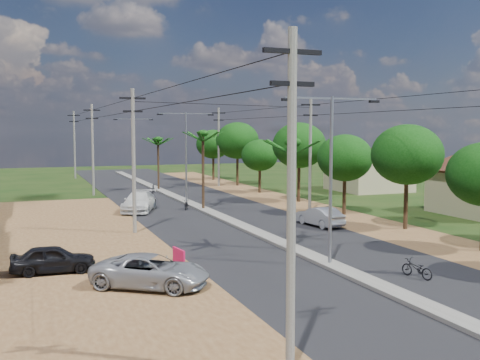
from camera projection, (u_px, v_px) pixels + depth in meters
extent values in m
plane|color=black|center=(330.00, 267.00, 26.55)|extent=(160.00, 160.00, 0.00)
cube|color=black|center=(224.00, 219.00, 40.49)|extent=(12.00, 110.00, 0.04)
cube|color=#605E56|center=(211.00, 213.00, 43.27)|extent=(1.00, 90.00, 0.18)
cube|color=brown|center=(327.00, 213.00, 43.54)|extent=(5.00, 90.00, 0.03)
cube|color=tan|center=(368.00, 175.00, 59.96)|extent=(7.00, 7.00, 3.30)
cylinder|color=black|center=(406.00, 195.00, 36.34)|extent=(0.28, 0.28, 4.55)
ellipsoid|color=#093208|center=(407.00, 155.00, 36.11)|extent=(4.60, 4.60, 3.91)
cylinder|color=black|center=(344.00, 188.00, 42.75)|extent=(0.28, 0.28, 4.06)
ellipsoid|color=#093208|center=(345.00, 158.00, 42.55)|extent=(4.20, 4.20, 3.57)
cylinder|color=black|center=(299.00, 176.00, 50.23)|extent=(0.28, 0.28, 4.76)
ellipsoid|color=#093208|center=(299.00, 145.00, 49.99)|extent=(4.80, 4.80, 4.08)
cylinder|color=black|center=(260.00, 175.00, 57.57)|extent=(0.28, 0.28, 3.64)
ellipsoid|color=#093208|center=(260.00, 155.00, 57.39)|extent=(3.80, 3.80, 3.23)
cylinder|color=black|center=(237.00, 165.00, 65.16)|extent=(0.28, 0.28, 4.90)
ellipsoid|color=#093208|center=(237.00, 141.00, 64.92)|extent=(5.00, 5.00, 4.25)
cylinder|color=black|center=(213.00, 163.00, 72.51)|extent=(0.28, 0.28, 4.34)
ellipsoid|color=#093208|center=(213.00, 144.00, 72.30)|extent=(4.40, 4.40, 3.74)
cylinder|color=black|center=(292.00, 197.00, 30.01)|extent=(0.22, 0.22, 5.80)
cylinder|color=black|center=(203.00, 172.00, 44.86)|extent=(0.22, 0.22, 6.20)
cylinder|color=black|center=(158.00, 165.00, 59.76)|extent=(0.22, 0.22, 5.50)
cylinder|color=gray|center=(331.00, 183.00, 26.20)|extent=(0.16, 0.16, 8.00)
cube|color=gray|center=(354.00, 99.00, 26.28)|extent=(2.40, 0.08, 0.08)
cube|color=gray|center=(309.00, 98.00, 25.42)|extent=(2.40, 0.08, 0.08)
cube|color=black|center=(374.00, 102.00, 26.69)|extent=(0.50, 0.18, 0.12)
cube|color=black|center=(287.00, 100.00, 25.04)|extent=(0.50, 0.18, 0.12)
cylinder|color=gray|center=(186.00, 158.00, 49.43)|extent=(0.16, 0.16, 8.00)
cube|color=gray|center=(199.00, 114.00, 49.52)|extent=(2.40, 0.08, 0.08)
cube|color=gray|center=(172.00, 113.00, 48.66)|extent=(2.40, 0.08, 0.08)
cube|color=black|center=(211.00, 115.00, 49.92)|extent=(0.50, 0.18, 0.12)
cube|color=black|center=(160.00, 114.00, 48.27)|extent=(0.50, 0.18, 0.12)
cylinder|color=gray|center=(134.00, 149.00, 72.66)|extent=(0.16, 0.16, 8.00)
cube|color=gray|center=(143.00, 119.00, 72.75)|extent=(2.40, 0.08, 0.08)
cube|color=gray|center=(124.00, 119.00, 71.89)|extent=(2.40, 0.08, 0.08)
cube|color=black|center=(151.00, 120.00, 73.15)|extent=(0.50, 0.18, 0.12)
cube|color=black|center=(115.00, 120.00, 71.50)|extent=(0.50, 0.18, 0.12)
cylinder|color=#605E56|center=(291.00, 206.00, 14.35)|extent=(0.24, 0.24, 9.00)
cube|color=black|center=(293.00, 51.00, 14.01)|extent=(1.60, 0.12, 0.12)
cube|color=black|center=(292.00, 84.00, 14.08)|extent=(1.20, 0.12, 0.12)
cylinder|color=#605E56|center=(134.00, 162.00, 34.80)|extent=(0.24, 0.24, 9.00)
cube|color=black|center=(133.00, 98.00, 34.45)|extent=(1.60, 0.12, 0.12)
cube|color=black|center=(133.00, 111.00, 34.52)|extent=(1.20, 0.12, 0.12)
cylinder|color=#605E56|center=(93.00, 150.00, 55.24)|extent=(0.24, 0.24, 9.00)
cube|color=black|center=(92.00, 110.00, 54.89)|extent=(1.60, 0.12, 0.12)
cube|color=black|center=(92.00, 118.00, 54.97)|extent=(1.20, 0.12, 0.12)
cylinder|color=#605E56|center=(75.00, 145.00, 74.75)|extent=(0.24, 0.24, 9.00)
cube|color=black|center=(74.00, 115.00, 74.41)|extent=(1.60, 0.12, 0.12)
cube|color=black|center=(74.00, 122.00, 74.48)|extent=(1.20, 0.12, 0.12)
cylinder|color=#605E56|center=(310.00, 155.00, 43.71)|extent=(0.24, 0.24, 9.00)
cube|color=black|center=(311.00, 105.00, 43.37)|extent=(1.60, 0.12, 0.12)
cube|color=black|center=(311.00, 115.00, 43.44)|extent=(1.20, 0.12, 0.12)
cylinder|color=#605E56|center=(219.00, 147.00, 64.16)|extent=(0.24, 0.24, 9.00)
cube|color=black|center=(219.00, 113.00, 63.81)|extent=(1.60, 0.12, 0.12)
cube|color=black|center=(219.00, 120.00, 63.88)|extent=(1.20, 0.12, 0.12)
imported|color=#94969B|center=(320.00, 217.00, 37.52)|extent=(1.84, 4.07, 1.30)
imported|color=silver|center=(139.00, 202.00, 44.31)|extent=(3.94, 5.70, 1.53)
imported|color=#94969B|center=(151.00, 272.00, 22.86)|extent=(5.23, 4.55, 1.34)
imported|color=black|center=(53.00, 260.00, 25.22)|extent=(3.77, 1.74, 1.25)
imported|color=black|center=(417.00, 269.00, 24.33)|extent=(0.93, 1.66, 0.83)
imported|color=black|center=(186.00, 205.00, 45.34)|extent=(1.14, 1.72, 0.86)
imported|color=black|center=(153.00, 189.00, 56.88)|extent=(0.99, 1.69, 0.98)
cube|color=#BE1146|center=(179.00, 260.00, 25.66)|extent=(0.26, 1.25, 1.04)
cylinder|color=black|center=(182.00, 268.00, 25.16)|extent=(0.04, 0.04, 0.52)
cylinder|color=black|center=(176.00, 263.00, 26.22)|extent=(0.04, 0.04, 0.52)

